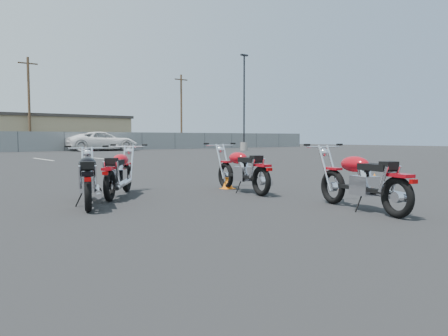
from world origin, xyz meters
TOP-DOWN VIEW (x-y plane):
  - ground at (0.00, 0.00)m, footprint 120.00×120.00m
  - motorcycle_front_red at (-1.22, 2.43)m, footprint 1.72×2.03m
  - motorcycle_second_black at (-2.20, 1.60)m, footprint 1.22×2.21m
  - motorcycle_third_red at (1.34, 1.36)m, footprint 0.89×2.30m
  - motorcycle_rear_red at (1.34, -1.84)m, footprint 1.06×2.32m
  - training_cone_near at (1.48, 2.11)m, footprint 0.29×0.29m
  - training_cone_far at (5.05, 0.82)m, footprint 0.25×0.25m
  - training_cone_extra at (4.92, 0.28)m, footprint 0.28×0.28m
  - light_pole_east at (22.28, 25.97)m, footprint 0.80×0.70m
  - tan_building_east at (10.00, 44.00)m, footprint 14.40×9.40m
  - utility_pole_c at (6.00, 39.00)m, footprint 1.80×0.24m
  - utility_pole_d at (24.00, 40.00)m, footprint 1.80×0.24m
  - white_van at (11.16, 33.62)m, footprint 4.05×7.87m

SIDE VIEW (x-z plane):
  - ground at x=0.00m, z-range 0.00..0.00m
  - training_cone_far at x=5.05m, z-range 0.00..0.29m
  - training_cone_extra at x=4.92m, z-range 0.00..0.33m
  - training_cone_near at x=1.48m, z-range 0.00..0.34m
  - motorcycle_second_black at x=-2.20m, z-range -0.05..1.05m
  - motorcycle_front_red at x=-1.22m, z-range -0.05..1.05m
  - motorcycle_third_red at x=1.34m, z-range -0.05..1.08m
  - motorcycle_rear_red at x=1.34m, z-range -0.05..1.09m
  - white_van at x=11.16m, z-range 0.00..2.86m
  - tan_building_east at x=10.00m, z-range 0.01..3.71m
  - light_pole_east at x=22.28m, z-range -2.28..6.91m
  - utility_pole_c at x=6.00m, z-range 0.19..9.19m
  - utility_pole_d at x=24.00m, z-range 0.19..9.19m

